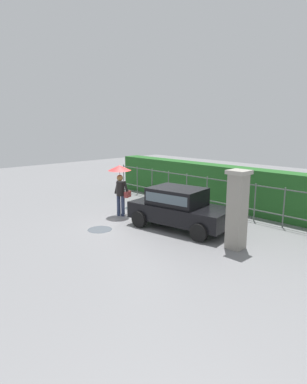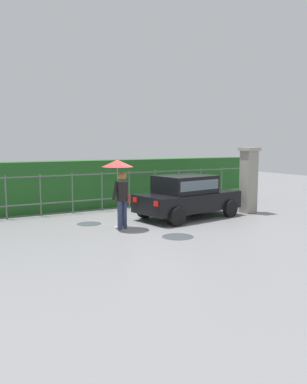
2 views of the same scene
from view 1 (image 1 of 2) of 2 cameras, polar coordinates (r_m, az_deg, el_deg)
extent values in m
plane|color=slate|center=(13.01, -1.19, -5.02)|extent=(40.00, 40.00, 0.00)
cube|color=black|center=(12.05, 4.66, -3.57)|extent=(3.91, 2.20, 0.60)
cube|color=black|center=(11.98, 4.11, -0.69)|extent=(2.10, 1.72, 0.60)
cube|color=#4C5B66|center=(11.98, 4.11, -0.59)|extent=(1.95, 1.71, 0.33)
cylinder|color=black|center=(12.26, 11.72, -4.87)|extent=(0.62, 0.27, 0.60)
cylinder|color=black|center=(10.83, 7.84, -6.97)|extent=(0.62, 0.27, 0.60)
cylinder|color=black|center=(13.47, 2.09, -3.12)|extent=(0.62, 0.27, 0.60)
cylinder|color=black|center=(12.18, -2.48, -4.74)|extent=(0.62, 0.27, 0.60)
cube|color=red|center=(13.49, -0.73, -1.21)|extent=(0.09, 0.21, 0.16)
cube|color=red|center=(12.66, -3.79, -2.09)|extent=(0.09, 0.21, 0.16)
cylinder|color=#2D3856|center=(13.73, -6.04, -2.33)|extent=(0.15, 0.15, 0.86)
cylinder|color=#2D3856|center=(13.63, -5.31, -2.41)|extent=(0.15, 0.15, 0.86)
cube|color=white|center=(13.88, -5.88, -3.83)|extent=(0.26, 0.10, 0.08)
cube|color=white|center=(13.79, -5.15, -3.93)|extent=(0.26, 0.10, 0.08)
cylinder|color=black|center=(13.52, -5.73, 0.59)|extent=(0.34, 0.34, 0.58)
sphere|color=#DBAD89|center=(13.45, -5.77, 2.39)|extent=(0.22, 0.22, 0.22)
sphere|color=olive|center=(13.42, -5.84, 2.45)|extent=(0.25, 0.25, 0.25)
cylinder|color=black|center=(13.69, -6.38, 0.84)|extent=(0.24, 0.17, 0.56)
cylinder|color=black|center=(13.48, -4.76, 0.70)|extent=(0.24, 0.17, 0.56)
cylinder|color=#B2B2B7|center=(13.59, -5.85, 2.12)|extent=(0.02, 0.02, 0.77)
cone|color=red|center=(13.51, -5.90, 4.16)|extent=(0.94, 0.94, 0.21)
cube|color=maroon|center=(13.55, -4.51, -0.40)|extent=(0.28, 0.38, 0.24)
cube|color=gray|center=(10.24, 14.24, -3.36)|extent=(0.48, 0.48, 2.30)
cube|color=#9E998E|center=(10.00, 14.59, 3.35)|extent=(0.60, 0.60, 0.12)
cylinder|color=#59605B|center=(18.66, -5.17, 2.44)|extent=(0.05, 0.05, 1.50)
cylinder|color=#59605B|center=(17.78, -2.83, 2.01)|extent=(0.05, 0.05, 1.50)
cylinder|color=#59605B|center=(16.94, -0.25, 1.54)|extent=(0.05, 0.05, 1.50)
cylinder|color=#59605B|center=(16.13, 2.60, 1.01)|extent=(0.05, 0.05, 1.50)
cylinder|color=#59605B|center=(15.37, 5.74, 0.42)|extent=(0.05, 0.05, 1.50)
cylinder|color=#59605B|center=(14.66, 9.19, -0.23)|extent=(0.05, 0.05, 1.50)
cylinder|color=#59605B|center=(14.01, 12.98, -0.94)|extent=(0.05, 0.05, 1.50)
cylinder|color=#59605B|center=(13.43, 17.11, -1.71)|extent=(0.05, 0.05, 1.50)
cylinder|color=#59605B|center=(12.93, 21.60, -2.53)|extent=(0.05, 0.05, 1.50)
cube|color=#59605B|center=(14.53, 9.27, 2.36)|extent=(11.62, 0.03, 0.04)
cube|color=#59605B|center=(14.72, 9.15, -1.37)|extent=(11.62, 0.03, 0.04)
cube|color=#235B23|center=(15.40, 11.41, 1.02)|extent=(12.62, 0.90, 1.90)
cylinder|color=#4C545B|center=(12.14, -9.26, -6.41)|extent=(0.89, 0.89, 0.00)
cylinder|color=#4C545B|center=(14.98, -3.48, -2.77)|extent=(0.79, 0.79, 0.00)
camera|label=2|loc=(15.74, -53.19, 2.76)|focal=37.28mm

